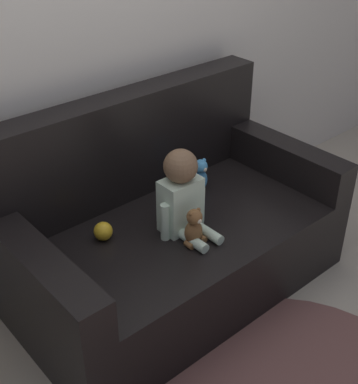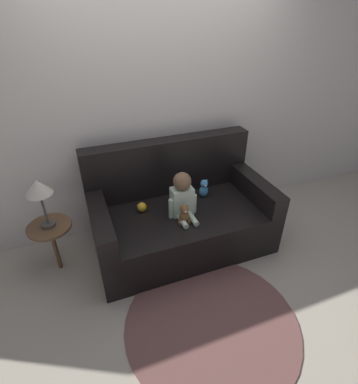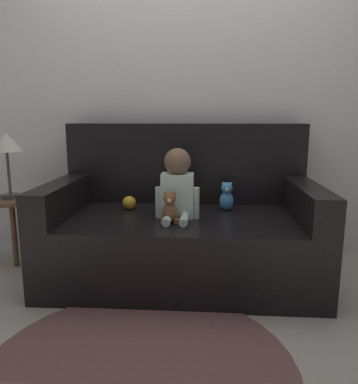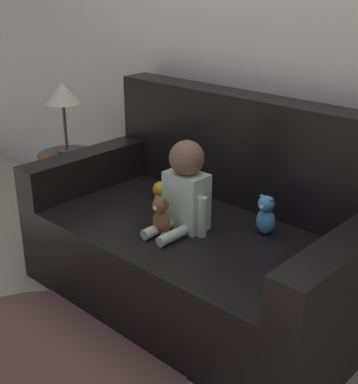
{
  "view_description": "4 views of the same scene",
  "coord_description": "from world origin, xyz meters",
  "px_view_note": "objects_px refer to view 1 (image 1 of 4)",
  "views": [
    {
      "loc": [
        -1.49,
        -1.73,
        2.02
      ],
      "look_at": [
        -0.01,
        -0.03,
        0.63
      ],
      "focal_mm": 50.0,
      "sensor_mm": 36.0,
      "label": 1
    },
    {
      "loc": [
        -0.89,
        -2.23,
        2.15
      ],
      "look_at": [
        -0.04,
        -0.02,
        0.66
      ],
      "focal_mm": 28.0,
      "sensor_mm": 36.0,
      "label": 2
    },
    {
      "loc": [
        0.15,
        -2.38,
        1.07
      ],
      "look_at": [
        -0.01,
        -0.12,
        0.61
      ],
      "focal_mm": 35.0,
      "sensor_mm": 36.0,
      "label": 3
    },
    {
      "loc": [
        1.56,
        -1.81,
        1.6
      ],
      "look_at": [
        -0.02,
        -0.12,
        0.64
      ],
      "focal_mm": 50.0,
      "sensor_mm": 36.0,
      "label": 4
    }
  ],
  "objects_px": {
    "teddy_bear_brown": "(194,228)",
    "plush_toy_side": "(200,175)",
    "couch": "(168,230)",
    "person_baby": "(182,195)",
    "toy_ball": "(103,231)"
  },
  "relations": [
    {
      "from": "couch",
      "to": "person_baby",
      "type": "xyz_separation_m",
      "value": [
        -0.03,
        -0.15,
        0.31
      ]
    },
    {
      "from": "couch",
      "to": "teddy_bear_brown",
      "type": "bearing_deg",
      "value": -102.56
    },
    {
      "from": "toy_ball",
      "to": "couch",
      "type": "bearing_deg",
      "value": -6.39
    },
    {
      "from": "teddy_bear_brown",
      "to": "plush_toy_side",
      "type": "bearing_deg",
      "value": 43.7
    },
    {
      "from": "person_baby",
      "to": "toy_ball",
      "type": "bearing_deg",
      "value": 151.85
    },
    {
      "from": "couch",
      "to": "plush_toy_side",
      "type": "height_order",
      "value": "couch"
    },
    {
      "from": "couch",
      "to": "toy_ball",
      "type": "distance_m",
      "value": 0.41
    },
    {
      "from": "couch",
      "to": "plush_toy_side",
      "type": "bearing_deg",
      "value": 13.03
    },
    {
      "from": "person_baby",
      "to": "toy_ball",
      "type": "height_order",
      "value": "person_baby"
    },
    {
      "from": "teddy_bear_brown",
      "to": "toy_ball",
      "type": "distance_m",
      "value": 0.45
    },
    {
      "from": "couch",
      "to": "plush_toy_side",
      "type": "distance_m",
      "value": 0.36
    },
    {
      "from": "couch",
      "to": "toy_ball",
      "type": "xyz_separation_m",
      "value": [
        -0.38,
        0.04,
        0.15
      ]
    },
    {
      "from": "toy_ball",
      "to": "teddy_bear_brown",
      "type": "bearing_deg",
      "value": -45.16
    },
    {
      "from": "person_baby",
      "to": "teddy_bear_brown",
      "type": "distance_m",
      "value": 0.17
    },
    {
      "from": "couch",
      "to": "person_baby",
      "type": "bearing_deg",
      "value": -99.83
    }
  ]
}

